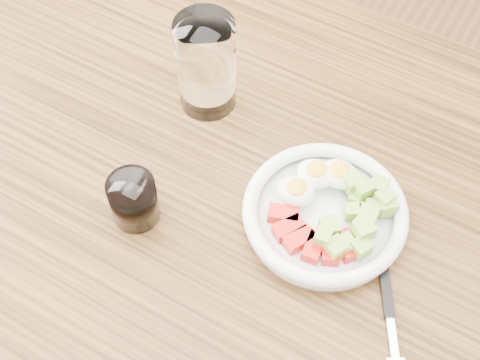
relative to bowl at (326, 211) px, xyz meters
name	(u,v)px	position (x,y,z in m)	size (l,w,h in m)	color
dining_table	(242,234)	(-0.11, -0.03, -0.12)	(1.50, 0.90, 0.77)	brown
bowl	(326,211)	(0.00, 0.00, 0.00)	(0.23, 0.23, 0.05)	white
fork	(388,303)	(0.13, -0.07, -0.02)	(0.11, 0.18, 0.01)	black
water_glass	(206,65)	(-0.25, 0.10, 0.06)	(0.09, 0.09, 0.16)	white
coffee_glass	(134,200)	(-0.23, -0.12, 0.02)	(0.07, 0.07, 0.08)	white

